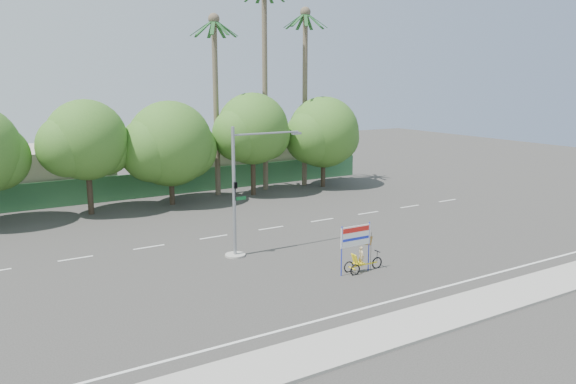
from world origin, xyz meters
TOP-DOWN VIEW (x-y plane):
  - ground at (0.00, 0.00)m, footprint 120.00×120.00m
  - sidewalk_near at (0.00, -7.50)m, footprint 50.00×2.40m
  - fence at (0.00, 21.50)m, footprint 38.00×0.08m
  - building_left at (-10.00, 26.00)m, footprint 12.00×8.00m
  - building_right at (8.00, 26.00)m, footprint 14.00×8.00m
  - tree_left at (-7.05, 18.00)m, footprint 6.66×5.60m
  - tree_center at (-1.05, 18.00)m, footprint 7.62×6.40m
  - tree_right at (5.95, 18.00)m, footprint 6.90×5.80m
  - tree_far_right at (12.95, 18.00)m, footprint 7.38×6.20m
  - palm_tall at (8.00, 19.50)m, footprint 3.73×3.79m
  - palm_mid at (12.00, 19.50)m, footprint 3.73×3.79m
  - palm_short at (3.50, 19.50)m, footprint 3.73×3.79m
  - traffic_signal at (-2.20, 3.98)m, footprint 4.72×1.10m
  - trike_billboard at (1.61, -1.53)m, footprint 2.58×0.59m

SIDE VIEW (x-z plane):
  - ground at x=0.00m, z-range 0.00..0.00m
  - sidewalk_near at x=0.00m, z-range 0.00..0.12m
  - fence at x=0.00m, z-range 0.00..2.00m
  - trike_billboard at x=1.61m, z-range -0.25..2.29m
  - building_right at x=8.00m, z-range 0.00..3.60m
  - building_left at x=-10.00m, z-range 0.00..4.00m
  - traffic_signal at x=-2.20m, z-range -0.58..6.42m
  - tree_center at x=-1.05m, z-range 0.54..8.39m
  - tree_far_right at x=12.95m, z-range 0.68..8.61m
  - tree_left at x=-7.05m, z-range 1.02..9.09m
  - tree_right at x=5.95m, z-range 1.06..9.42m
  - palm_short at x=3.50m, z-range 1.64..16.09m
  - palm_mid at x=12.00m, z-range 1.67..17.12m
  - palm_tall at x=8.00m, z-range 1.74..19.19m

